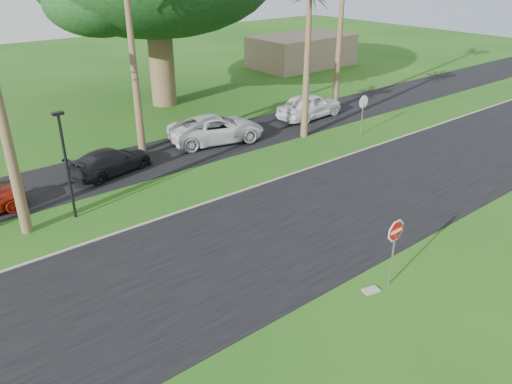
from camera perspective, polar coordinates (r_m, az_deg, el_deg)
The scene contains 12 objects.
ground at distance 19.12m, azimuth 6.83°, elevation -6.87°, with size 120.00×120.00×0.00m, color #1A4B12.
road at distance 20.34m, azimuth 2.83°, elevation -4.54°, with size 120.00×8.00×0.02m, color black.
parking_strip at distance 28.25m, azimuth -11.45°, elevation 3.83°, with size 120.00×5.00×0.02m, color black.
curb at distance 23.14m, azimuth -3.83°, elevation -0.60°, with size 120.00×0.12×0.06m, color gray.
stop_sign_near at distance 16.95m, azimuth 15.57°, elevation -5.25°, with size 1.05×0.07×2.62m.
stop_sign_far at distance 31.65m, azimuth 12.14°, elevation 9.48°, with size 1.05×0.07×2.62m.
streetlight_right at distance 21.75m, azimuth -20.92°, elevation 3.50°, with size 0.45×0.25×4.64m.
building_far at distance 52.28m, azimuth 5.24°, elevation 15.76°, with size 10.00×6.00×3.00m, color gray.
car_dark at distance 26.58m, azimuth -16.27°, elevation 3.39°, with size 1.82×4.47×1.30m, color black.
car_minivan at distance 30.08m, azimuth -4.53°, elevation 7.19°, with size 2.64×5.73×1.59m, color silver.
car_pickup at distance 34.84m, azimuth 6.15°, elevation 9.78°, with size 2.04×5.06×1.72m, color white.
utility_slab at distance 17.41m, azimuth 13.03°, elevation -10.90°, with size 0.55×0.35×0.06m, color gray.
Camera 1 is at (-11.84, -11.07, 10.14)m, focal length 35.00 mm.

